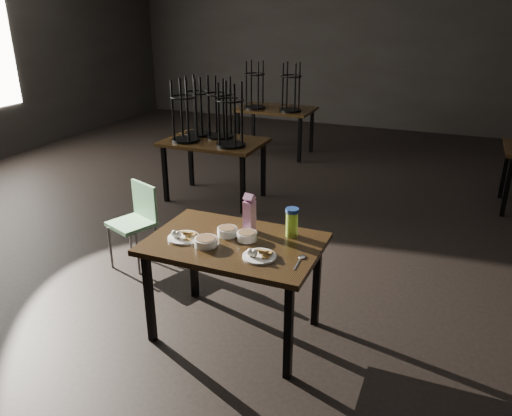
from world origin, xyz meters
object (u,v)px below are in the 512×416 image
at_px(main_table, 234,251).
at_px(school_chair, 137,217).
at_px(water_bottle, 292,222).
at_px(juice_carton, 249,214).

xyz_separation_m(main_table, school_chair, (-1.30, 0.66, -0.21)).
relative_size(water_bottle, school_chair, 0.27).
bearing_deg(school_chair, main_table, -5.23).
height_order(main_table, school_chair, school_chair).
bearing_deg(main_table, juice_carton, 80.90).
relative_size(juice_carton, water_bottle, 1.38).
bearing_deg(school_chair, juice_carton, 2.59).
height_order(juice_carton, water_bottle, juice_carton).
height_order(water_bottle, school_chair, water_bottle).
distance_m(main_table, school_chair, 1.47).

